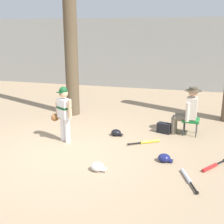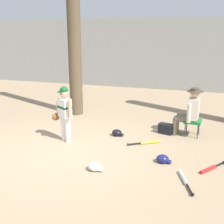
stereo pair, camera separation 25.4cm
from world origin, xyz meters
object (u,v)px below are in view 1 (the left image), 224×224
Objects in this scene: batting_helmet_navy at (164,158)px; batting_helmet_white at (98,167)px; seated_spectator at (188,110)px; bat_red_barrel at (211,167)px; young_ballplayer at (64,111)px; handbag_beside_stool at (164,128)px; folding_stool at (191,121)px; bat_yellow_trainer at (147,142)px; batting_helmet_black at (116,133)px; bat_aluminum_silver at (187,178)px; tree_near_player at (70,32)px.

batting_helmet_navy is 1.00× the size of batting_helmet_white.
seated_spectator is 1.97× the size of bat_red_barrel.
young_ballplayer is 3.84× the size of handbag_beside_stool.
seated_spectator reaches higher than folding_stool.
bat_red_barrel is (3.25, -0.54, -0.71)m from young_ballplayer.
young_ballplayer is 4.37× the size of batting_helmet_white.
young_ballplayer is 3.06× the size of folding_stool.
handbag_beside_stool is (-0.54, -0.05, -0.51)m from seated_spectator.
folding_stool is 1.43× the size of batting_helmet_white.
seated_spectator is at bearing 5.65° from handbag_beside_stool.
bat_red_barrel is at bearing -73.79° from seated_spectator.
batting_helmet_black is (-0.82, 0.29, 0.04)m from bat_yellow_trainer.
bat_aluminum_silver is at bearing -87.84° from seated_spectator.
bat_yellow_trainer is at bearing -34.55° from tree_near_player.
young_ballplayer is 3.10m from bat_aluminum_silver.
tree_near_player reaches higher than handbag_beside_stool.
young_ballplayer reaches higher than bat_red_barrel.
bat_aluminum_silver is 0.77m from batting_helmet_navy.
folding_stool reaches higher than batting_helmet_navy.
tree_near_player is 18.75× the size of batting_helmet_white.
young_ballplayer is 2.50m from batting_helmet_navy.
seated_spectator reaches higher than bat_yellow_trainer.
batting_helmet_white is (1.88, -3.35, -2.37)m from tree_near_player.
tree_near_player is 8.14× the size of bat_yellow_trainer.
young_ballplayer reaches higher than bat_aluminum_silver.
tree_near_player reaches higher than batting_helmet_black.
seated_spectator is at bearing -15.07° from tree_near_player.
folding_stool is at bearing 89.75° from bat_aluminum_silver.
seated_spectator is 1.34m from bat_yellow_trainer.
young_ballplayer is 1.70× the size of bat_aluminum_silver.
batting_helmet_navy is 1.02× the size of batting_helmet_black.
bat_yellow_trainer is (-0.30, -0.80, -0.10)m from handbag_beside_stool.
young_ballplayer is (0.69, -2.16, -1.70)m from tree_near_player.
folding_stool is (3.51, -0.93, -2.08)m from tree_near_player.
handbag_beside_stool is at bearing 69.53° from bat_yellow_trainer.
handbag_beside_stool is 0.56× the size of bat_red_barrel.
young_ballplayer reaches higher than batting_helmet_black.
bat_yellow_trainer is (-0.94, -0.85, -0.33)m from folding_stool.
handbag_beside_stool is (2.87, -0.97, -2.31)m from tree_near_player.
batting_helmet_navy is at bearing -61.70° from bat_yellow_trainer.
batting_helmet_black is at bearing -155.73° from handbag_beside_stool.
batting_helmet_navy is (0.47, -0.87, 0.04)m from bat_yellow_trainer.
batting_helmet_white is (1.19, -1.19, -0.67)m from young_ballplayer.
seated_spectator reaches higher than batting_helmet_black.
young_ballplayer reaches higher than bat_yellow_trainer.
batting_helmet_navy reaches higher than bat_yellow_trainer.
tree_near_player is 4.52m from batting_helmet_white.
seated_spectator is at bearing 24.49° from young_ballplayer.
bat_yellow_trainer is 0.90× the size of bat_aluminum_silver.
young_ballplayer is 3.00m from seated_spectator.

